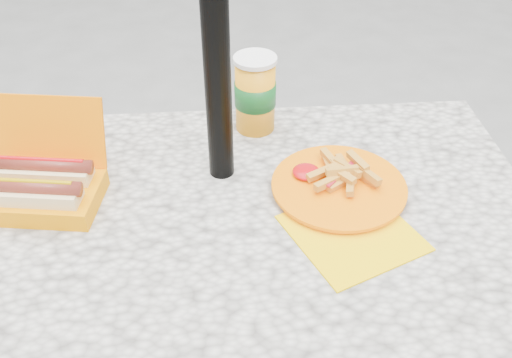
{
  "coord_description": "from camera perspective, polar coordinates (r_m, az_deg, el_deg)",
  "views": [
    {
      "loc": [
        0.0,
        -0.77,
        1.46
      ],
      "look_at": [
        0.06,
        0.07,
        0.8
      ],
      "focal_mm": 40.0,
      "sensor_mm": 36.0,
      "label": 1
    }
  ],
  "objects": [
    {
      "name": "umbrella_pole",
      "position": [
        0.99,
        -4.21,
        16.91
      ],
      "size": [
        0.05,
        0.05,
        2.2
      ],
      "primitive_type": "cylinder",
      "color": "black",
      "rests_on": "ground"
    },
    {
      "name": "hotdog_box",
      "position": [
        1.14,
        -20.72,
        -0.6
      ],
      "size": [
        0.24,
        0.22,
        0.17
      ],
      "rotation": [
        0.0,
        0.0,
        -0.15
      ],
      "color": "orange",
      "rests_on": "picnic_table"
    },
    {
      "name": "soda_cup",
      "position": [
        1.26,
        -0.08,
        8.55
      ],
      "size": [
        0.09,
        0.09,
        0.17
      ],
      "rotation": [
        0.0,
        0.0,
        0.3
      ],
      "color": "#FFA014",
      "rests_on": "picnic_table"
    },
    {
      "name": "fries_plate",
      "position": [
        1.11,
        8.34,
        -0.91
      ],
      "size": [
        0.27,
        0.39,
        0.05
      ],
      "rotation": [
        0.0,
        0.0,
        0.32
      ],
      "color": "#FFC700",
      "rests_on": "picnic_table"
    },
    {
      "name": "picnic_table",
      "position": [
        1.12,
        -2.99,
        -8.66
      ],
      "size": [
        1.2,
        0.8,
        0.75
      ],
      "color": "beige",
      "rests_on": "ground"
    }
  ]
}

